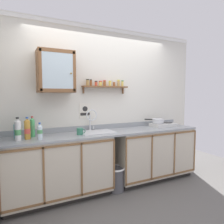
# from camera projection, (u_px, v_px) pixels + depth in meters

# --- Properties ---
(floor) EXTENTS (6.19, 6.19, 0.00)m
(floor) POSITION_uv_depth(u_px,v_px,m) (119.00, 195.00, 3.06)
(floor) COLOR #565451
(floor) RESTS_ON ground
(back_wall) EXTENTS (3.79, 0.07, 2.65)m
(back_wall) POSITION_uv_depth(u_px,v_px,m) (103.00, 105.00, 3.49)
(back_wall) COLOR silver
(back_wall) RESTS_ON ground
(lower_cabinet_run) EXTENTS (1.51, 0.58, 0.89)m
(lower_cabinet_run) POSITION_uv_depth(u_px,v_px,m) (59.00, 168.00, 2.92)
(lower_cabinet_run) COLOR black
(lower_cabinet_run) RESTS_ON ground
(lower_cabinet_run_right) EXTENTS (1.48, 0.58, 0.89)m
(lower_cabinet_run_right) POSITION_uv_depth(u_px,v_px,m) (153.00, 153.00, 3.66)
(lower_cabinet_run_right) COLOR black
(lower_cabinet_run_right) RESTS_ON ground
(countertop) EXTENTS (3.15, 0.60, 0.03)m
(countertop) POSITION_uv_depth(u_px,v_px,m) (111.00, 132.00, 3.25)
(countertop) COLOR gray
(countertop) RESTS_ON lower_cabinet_run
(backsplash) EXTENTS (3.15, 0.02, 0.08)m
(backsplash) POSITION_uv_depth(u_px,v_px,m) (104.00, 127.00, 3.49)
(backsplash) COLOR gray
(backsplash) RESTS_ON countertop
(sink) EXTENTS (0.53, 0.44, 0.49)m
(sink) POSITION_uv_depth(u_px,v_px,m) (96.00, 133.00, 3.18)
(sink) COLOR silver
(sink) RESTS_ON countertop
(hot_plate_stove) EXTENTS (0.46, 0.27, 0.07)m
(hot_plate_stove) POSITION_uv_depth(u_px,v_px,m) (163.00, 125.00, 3.75)
(hot_plate_stove) COLOR silver
(hot_plate_stove) RESTS_ON countertop
(saucepan) EXTENTS (0.30, 0.28, 0.08)m
(saucepan) POSITION_uv_depth(u_px,v_px,m) (158.00, 121.00, 3.72)
(saucepan) COLOR silver
(saucepan) RESTS_ON hot_plate_stove
(bottle_water_clear_0) EXTENTS (0.07, 0.07, 0.22)m
(bottle_water_clear_0) POSITION_uv_depth(u_px,v_px,m) (40.00, 132.00, 2.65)
(bottle_water_clear_0) COLOR silver
(bottle_water_clear_0) RESTS_ON countertop
(bottle_soda_green_1) EXTENTS (0.07, 0.07, 0.29)m
(bottle_soda_green_1) POSITION_uv_depth(u_px,v_px,m) (32.00, 127.00, 2.82)
(bottle_soda_green_1) COLOR #4CB266
(bottle_soda_green_1) RESTS_ON countertop
(bottle_juice_amber_2) EXTENTS (0.08, 0.08, 0.29)m
(bottle_juice_amber_2) POSITION_uv_depth(u_px,v_px,m) (27.00, 129.00, 2.67)
(bottle_juice_amber_2) COLOR gold
(bottle_juice_amber_2) RESTS_ON countertop
(bottle_opaque_white_3) EXTENTS (0.08, 0.08, 0.30)m
(bottle_opaque_white_3) POSITION_uv_depth(u_px,v_px,m) (18.00, 130.00, 2.57)
(bottle_opaque_white_3) COLOR white
(bottle_opaque_white_3) RESTS_ON countertop
(bottle_detergent_teal_4) EXTENTS (0.08, 0.08, 0.24)m
(bottle_detergent_teal_4) POSITION_uv_depth(u_px,v_px,m) (17.00, 131.00, 2.72)
(bottle_detergent_teal_4) COLOR teal
(bottle_detergent_teal_4) RESTS_ON countertop
(mug) EXTENTS (0.12, 0.10, 0.10)m
(mug) POSITION_uv_depth(u_px,v_px,m) (80.00, 131.00, 2.98)
(mug) COLOR #337259
(mug) RESTS_ON countertop
(wall_cabinet) EXTENTS (0.52, 0.34, 0.60)m
(wall_cabinet) POSITION_uv_depth(u_px,v_px,m) (56.00, 72.00, 2.92)
(wall_cabinet) COLOR brown
(spice_shelf) EXTENTS (0.79, 0.14, 0.23)m
(spice_shelf) POSITION_uv_depth(u_px,v_px,m) (105.00, 86.00, 3.38)
(spice_shelf) COLOR brown
(warning_sign) EXTENTS (0.19, 0.01, 0.25)m
(warning_sign) POSITION_uv_depth(u_px,v_px,m) (85.00, 111.00, 3.32)
(warning_sign) COLOR silver
(trash_bin) EXTENTS (0.30, 0.30, 0.37)m
(trash_bin) POSITION_uv_depth(u_px,v_px,m) (116.00, 178.00, 3.18)
(trash_bin) COLOR #4C4C51
(trash_bin) RESTS_ON ground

